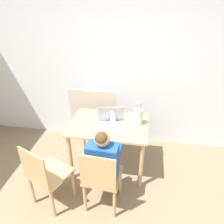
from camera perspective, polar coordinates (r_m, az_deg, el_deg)
The scene contains 9 objects.
wall_back at distance 3.32m, azimuth 0.19°, elevation 11.62°, with size 6.40×0.05×2.50m.
dining_table at distance 2.91m, azimuth -0.78°, elevation -4.90°, with size 1.02×0.70×0.73m.
chair_occupied at distance 2.51m, azimuth -2.79°, elevation -17.00°, with size 0.42×0.42×0.87m.
chair_spare at distance 2.65m, azimuth -16.89°, elevation -15.58°, with size 0.53×0.53×0.87m.
person_seated at distance 2.46m, azimuth -2.16°, elevation -12.08°, with size 0.36×0.44×1.04m.
laptop at distance 2.81m, azimuth -0.21°, elevation -2.31°, with size 0.40×0.32×0.25m.
flower_vase at distance 2.81m, azimuth 6.86°, elevation -1.18°, with size 0.11×0.11×0.35m.
water_bottle at distance 2.84m, azimuth 0.30°, elevation -0.96°, with size 0.08×0.08×0.21m.
cardboard_panel at distance 3.59m, azimuth -4.85°, elevation -0.74°, with size 0.76×0.15×0.94m.
Camera 1 is at (0.51, -0.89, 2.28)m, focal length 35.00 mm.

